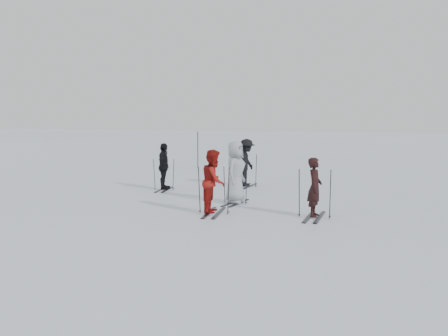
# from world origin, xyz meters

# --- Properties ---
(ground) EXTENTS (120.00, 120.00, 0.00)m
(ground) POSITION_xyz_m (0.00, 0.00, 0.00)
(ground) COLOR silver
(ground) RESTS_ON ground
(skier_near_dark) EXTENTS (0.38, 0.58, 1.58)m
(skier_near_dark) POSITION_xyz_m (3.24, -1.40, 0.79)
(skier_near_dark) COLOR black
(skier_near_dark) RESTS_ON ground
(skier_red) EXTENTS (0.76, 0.92, 1.75)m
(skier_red) POSITION_xyz_m (0.48, -1.59, 0.87)
(skier_red) COLOR maroon
(skier_red) RESTS_ON ground
(skier_grey) EXTENTS (0.69, 0.98, 1.89)m
(skier_grey) POSITION_xyz_m (0.59, 0.24, 0.95)
(skier_grey) COLOR #9EA4A7
(skier_grey) RESTS_ON ground
(skier_uphill_left) EXTENTS (0.54, 1.02, 1.66)m
(skier_uphill_left) POSITION_xyz_m (-2.66, 2.33, 0.83)
(skier_uphill_left) COLOR black
(skier_uphill_left) RESTS_ON ground
(skier_uphill_far) EXTENTS (0.72, 1.18, 1.76)m
(skier_uphill_far) POSITION_xyz_m (-0.05, 4.08, 0.88)
(skier_uphill_far) COLOR black
(skier_uphill_far) RESTS_ON ground
(skis_near_dark) EXTENTS (1.85, 0.99, 1.34)m
(skis_near_dark) POSITION_xyz_m (3.24, -1.40, 0.67)
(skis_near_dark) COLOR black
(skis_near_dark) RESTS_ON ground
(skis_red) EXTENTS (1.94, 1.19, 1.34)m
(skis_red) POSITION_xyz_m (0.48, -1.59, 0.67)
(skis_red) COLOR black
(skis_red) RESTS_ON ground
(skis_grey) EXTENTS (1.70, 1.02, 1.18)m
(skis_grey) POSITION_xyz_m (0.59, 0.24, 0.59)
(skis_grey) COLOR black
(skis_grey) RESTS_ON ground
(skis_uphill_left) EXTENTS (1.68, 1.06, 1.15)m
(skis_uphill_left) POSITION_xyz_m (-2.66, 2.33, 0.58)
(skis_uphill_left) COLOR black
(skis_uphill_left) RESTS_ON ground
(skis_uphill_far) EXTENTS (1.77, 1.01, 1.26)m
(skis_uphill_far) POSITION_xyz_m (-0.05, 4.08, 0.63)
(skis_uphill_far) COLOR black
(skis_uphill_far) RESTS_ON ground
(piste_marker) EXTENTS (0.04, 0.04, 1.80)m
(piste_marker) POSITION_xyz_m (-4.04, 9.95, 0.90)
(piste_marker) COLOR black
(piste_marker) RESTS_ON ground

